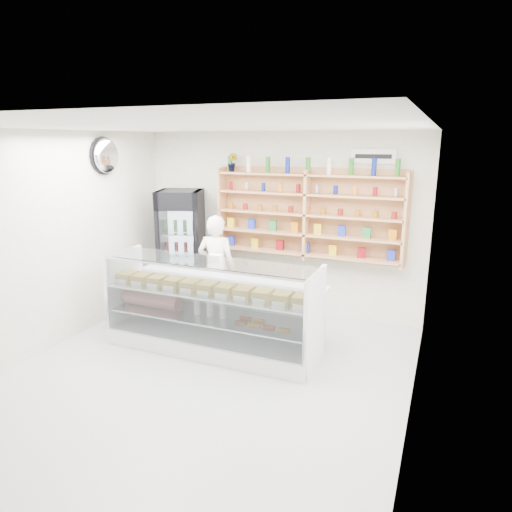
% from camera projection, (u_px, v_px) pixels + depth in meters
% --- Properties ---
extents(room, '(5.00, 5.00, 5.00)m').
position_uv_depth(room, '(199.00, 261.00, 4.91)').
color(room, '#99999D').
rests_on(room, ground).
extents(display_counter, '(2.78, 0.83, 1.21)m').
position_uv_depth(display_counter, '(213.00, 325.00, 5.93)').
color(display_counter, white).
rests_on(display_counter, floor).
extents(shop_worker, '(0.63, 0.45, 1.61)m').
position_uv_depth(shop_worker, '(217.00, 268.00, 6.83)').
color(shop_worker, white).
rests_on(shop_worker, floor).
extents(drinks_cooler, '(0.87, 0.86, 1.90)m').
position_uv_depth(drinks_cooler, '(182.00, 249.00, 7.43)').
color(drinks_cooler, black).
rests_on(drinks_cooler, floor).
extents(wall_shelving, '(2.84, 0.28, 1.33)m').
position_uv_depth(wall_shelving, '(307.00, 215.00, 6.76)').
color(wall_shelving, tan).
rests_on(wall_shelving, back_wall).
extents(potted_plant, '(0.16, 0.14, 0.29)m').
position_uv_depth(potted_plant, '(232.00, 162.00, 7.04)').
color(potted_plant, '#1E6626').
rests_on(potted_plant, wall_shelving).
extents(security_mirror, '(0.15, 0.50, 0.50)m').
position_uv_depth(security_mirror, '(106.00, 156.00, 6.54)').
color(security_mirror, silver).
rests_on(security_mirror, left_wall).
extents(wall_sign, '(0.62, 0.03, 0.20)m').
position_uv_depth(wall_sign, '(373.00, 156.00, 6.33)').
color(wall_sign, white).
rests_on(wall_sign, back_wall).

